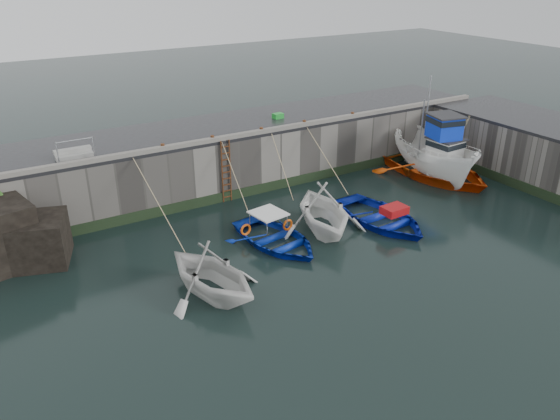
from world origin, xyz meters
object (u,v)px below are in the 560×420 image
boat_near_white (212,294)px  boat_far_white (434,156)px  bollard_e (352,115)px  boat_near_blue (276,243)px  ladder (226,172)px  boat_far_orange (434,168)px  boat_near_blacktrim (323,230)px  bollard_d (304,123)px  bollard_b (212,138)px  bollard_c (261,130)px  bollard_a (163,147)px  fish_crate (278,116)px  boat_near_navy (380,222)px

boat_near_white → boat_far_white: boat_far_white is taller
boat_near_white → bollard_e: 14.73m
boat_near_blue → ladder: bearing=79.2°
boat_far_orange → boat_near_white: bearing=-167.4°
boat_near_blue → boat_near_blacktrim: bearing=-7.5°
boat_far_white → bollard_d: 7.68m
boat_far_orange → bollard_d: (-6.70, 3.18, 2.83)m
ladder → bollard_e: (8.00, 0.34, 1.71)m
bollard_b → bollard_c: same height
boat_far_orange → boat_near_blacktrim: bearing=-169.5°
bollard_a → bollard_b: (2.50, 0.00, 0.00)m
boat_near_white → boat_near_blue: boat_near_white is taller
boat_near_white → bollard_c: bollard_c is taller
ladder → bollard_d: bollard_d is taller
ladder → boat_far_white: bearing=-13.5°
boat_near_white → fish_crate: 13.20m
ladder → boat_near_blacktrim: bearing=-65.7°
fish_crate → bollard_c: bollard_c is taller
boat_near_blue → bollard_d: bearing=39.0°
boat_far_white → bollard_c: boat_far_white is taller
boat_far_white → bollard_e: size_ratio=26.89×
bollard_c → bollard_d: bearing=0.0°
boat_far_white → boat_near_blacktrim: bearing=-152.6°
fish_crate → bollard_c: size_ratio=1.97×
boat_near_blacktrim → boat_far_white: 9.55m
boat_near_white → boat_far_orange: 16.30m
fish_crate → boat_far_orange: bearing=-38.9°
boat_far_white → boat_near_blue: bearing=-155.3°
boat_far_orange → bollard_b: 12.73m
boat_near_white → bollard_a: size_ratio=15.94×
bollard_a → bollard_d: size_ratio=1.00×
boat_near_blacktrim → boat_near_blue: bearing=-162.0°
bollard_c → bollard_d: size_ratio=1.00×
boat_near_navy → fish_crate: 8.82m
bollard_a → bollard_c: 5.20m
bollard_b → fish_crate: bearing=21.8°
boat_near_blacktrim → bollard_c: size_ratio=17.03×
boat_near_blacktrim → bollard_a: size_ratio=17.03×
boat_far_white → bollard_b: bearing=178.7°
ladder → bollard_b: bearing=146.1°
boat_far_white → bollard_a: boat_far_white is taller
boat_far_orange → bollard_d: size_ratio=26.21×
fish_crate → bollard_d: size_ratio=1.97×
boat_near_navy → bollard_a: size_ratio=18.51×
boat_far_orange → boat_near_navy: bearing=-158.0°
boat_far_orange → bollard_c: (-9.30, 3.18, 2.83)m
bollard_b → bollard_e: (8.50, 0.00, 0.00)m
fish_crate → bollard_d: bearing=-79.7°
boat_far_white → bollard_d: bearing=168.3°
boat_near_blue → bollard_b: size_ratio=16.91×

